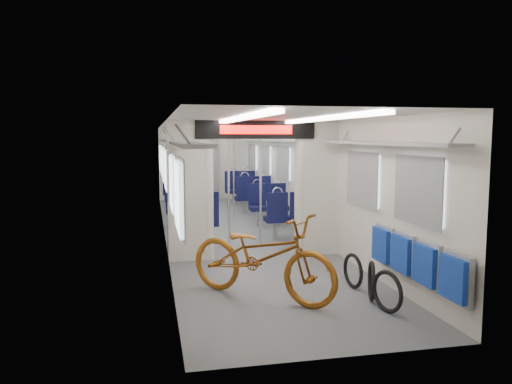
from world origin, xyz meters
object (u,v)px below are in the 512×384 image
at_px(flip_bench, 414,259).
at_px(bike_hoop_c, 353,273).
at_px(bike_hoop_b, 371,283).
at_px(stanchion_near_right, 261,186).
at_px(bike_hoop_a, 387,294).
at_px(bicycle, 262,256).
at_px(seat_bay_far_left, 180,191).
at_px(stanchion_far_left, 208,174).
at_px(seat_bay_near_left, 190,209).
at_px(seat_bay_far_right, 246,189).
at_px(stanchion_near_left, 229,186).
at_px(stanchion_far_right, 234,173).
at_px(seat_bay_near_right, 277,207).

height_order(flip_bench, bike_hoop_c, flip_bench).
distance_m(bike_hoop_b, stanchion_near_right, 3.38).
bearing_deg(bike_hoop_a, flip_bench, 17.83).
relative_size(bicycle, bike_hoop_c, 4.35).
relative_size(seat_bay_far_left, stanchion_far_left, 0.84).
bearing_deg(bike_hoop_c, bicycle, -172.91).
xyz_separation_m(flip_bench, bike_hoop_a, (-0.41, -0.13, -0.35)).
relative_size(flip_bench, seat_bay_near_left, 0.98).
bearing_deg(bike_hoop_b, bicycle, 164.14).
relative_size(bike_hoop_c, seat_bay_far_right, 0.22).
height_order(seat_bay_far_left, stanchion_near_left, stanchion_near_left).
relative_size(bike_hoop_b, stanchion_near_left, 0.22).
bearing_deg(stanchion_far_right, stanchion_near_left, -100.98).
bearing_deg(stanchion_near_right, bike_hoop_b, -77.30).
relative_size(flip_bench, seat_bay_far_right, 0.99).
height_order(bike_hoop_b, bike_hoop_c, bike_hoop_b).
bearing_deg(seat_bay_far_right, seat_bay_far_left, 178.27).
height_order(seat_bay_far_left, stanchion_near_right, stanchion_near_right).
relative_size(bike_hoop_a, stanchion_far_right, 0.22).
height_order(seat_bay_near_right, seat_bay_far_right, seat_bay_far_right).
relative_size(flip_bench, seat_bay_far_left, 1.10).
relative_size(bike_hoop_b, stanchion_far_left, 0.22).
height_order(stanchion_near_left, stanchion_far_right, same).
bearing_deg(seat_bay_far_right, stanchion_far_right, -109.77).
bearing_deg(seat_bay_far_left, stanchion_near_left, -83.05).
relative_size(flip_bench, seat_bay_near_right, 1.09).
distance_m(stanchion_near_left, stanchion_far_left, 2.81).
distance_m(seat_bay_near_left, seat_bay_near_right, 1.87).
bearing_deg(stanchion_near_right, flip_bench, -72.14).
height_order(bicycle, seat_bay_near_left, seat_bay_near_left).
bearing_deg(bike_hoop_b, seat_bay_near_right, 90.18).
bearing_deg(bicycle, bike_hoop_b, -62.05).
xyz_separation_m(seat_bay_far_left, stanchion_near_right, (1.17, -5.11, 0.63)).
distance_m(stanchion_far_left, stanchion_far_right, 0.71).
bearing_deg(stanchion_far_right, bike_hoop_a, -84.30).
bearing_deg(stanchion_near_right, seat_bay_near_left, 128.13).
bearing_deg(bike_hoop_a, bike_hoop_b, 89.58).
xyz_separation_m(stanchion_far_left, stanchion_far_right, (0.66, 0.27, 0.00)).
bearing_deg(bike_hoop_a, stanchion_far_right, 95.70).
bearing_deg(seat_bay_far_right, flip_bench, -87.19).
bearing_deg(seat_bay_near_left, stanchion_near_right, -51.87).
height_order(bike_hoop_c, seat_bay_far_left, seat_bay_far_left).
bearing_deg(seat_bay_near_right, stanchion_near_right, -114.80).
distance_m(flip_bench, stanchion_near_left, 4.01).
bearing_deg(seat_bay_near_right, stanchion_far_left, 133.18).
bearing_deg(stanchion_near_left, stanchion_far_right, 79.02).
height_order(bike_hoop_a, bike_hoop_b, bike_hoop_b).
bearing_deg(stanchion_near_right, bike_hoop_a, -78.82).
bearing_deg(seat_bay_far_left, stanchion_far_right, -57.82).
distance_m(bike_hoop_c, seat_bay_near_right, 4.17).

